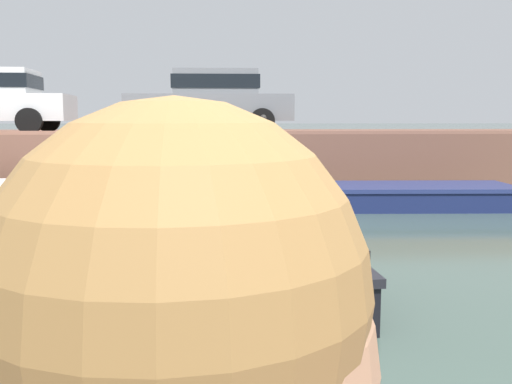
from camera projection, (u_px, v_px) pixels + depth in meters
ground_plane at (264, 264)px, 7.05m from camera, size 400.00×400.00×0.00m
far_quay_wall at (238, 157)px, 15.90m from camera, size 60.00×6.00×1.44m
far_wall_coping at (243, 132)px, 12.96m from camera, size 60.00×0.24×0.08m
boat_moored_west_white at (52, 197)px, 11.09m from camera, size 6.82×2.35×0.55m
boat_moored_central_navy at (404, 196)px, 11.53m from camera, size 5.81×1.83×0.46m
motorboat_passing at (39, 288)px, 5.20m from camera, size 6.56×2.21×0.99m
car_left_inner_grey at (212, 99)px, 14.25m from camera, size 4.10×1.95×1.54m
mooring_bollard_mid at (263, 124)px, 13.09m from camera, size 0.15×0.15×0.44m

